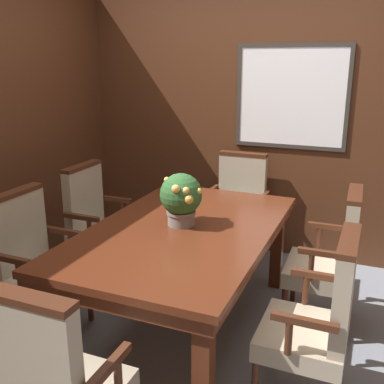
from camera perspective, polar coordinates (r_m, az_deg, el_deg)
The scene contains 10 objects.
ground_plane at distance 3.26m, azimuth -2.34°, elevation -17.14°, with size 14.00×14.00×0.00m, color gray.
wall_back at distance 4.29m, azimuth 6.77°, elevation 8.60°, with size 7.20×0.08×2.45m.
dining_table at distance 3.00m, azimuth -1.10°, elevation -6.09°, with size 1.14×1.87×0.74m.
chair_right_near at distance 2.50m, azimuth 15.85°, elevation -15.14°, with size 0.45×0.54×0.99m.
chair_left_near at distance 3.22m, azimuth -19.41°, elevation -8.02°, with size 0.45×0.54×0.99m.
chair_head_far at distance 4.18m, azimuth 5.92°, elevation -1.52°, with size 0.54×0.46×0.99m.
chair_right_far at distance 3.23m, azimuth 17.35°, elevation -7.71°, with size 0.46×0.54×0.99m.
chair_head_near at distance 2.10m, azimuth -17.35°, elevation -22.08°, with size 0.54×0.45×0.99m.
chair_left_far at distance 3.83m, azimuth -12.09°, elevation -3.51°, with size 0.45×0.54×0.99m.
potted_plant at distance 2.95m, azimuth -1.39°, elevation -0.70°, with size 0.29×0.29×0.35m.
Camera 1 is at (1.16, -2.46, 1.80)m, focal length 42.00 mm.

